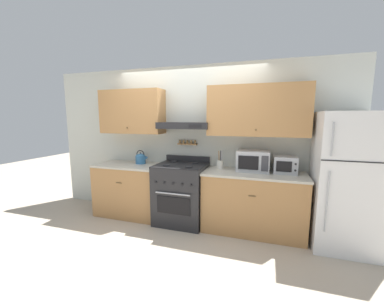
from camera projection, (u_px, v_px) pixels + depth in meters
The scene contains 10 objects.
ground_plane at pixel (175, 229), 3.61m from camera, with size 16.00×16.00×0.00m, color #B2A38E.
wall_back at pixel (192, 131), 3.94m from camera, with size 5.20×0.46×2.55m.
counter_left at pixel (130, 189), 4.15m from camera, with size 1.16×0.67×0.90m.
counter_right at pixel (253, 202), 3.51m from camera, with size 1.48×0.67×0.90m.
stove_range at pixel (181, 193), 3.82m from camera, with size 0.78×0.72×1.05m.
refrigerator at pixel (348, 181), 3.03m from camera, with size 0.82×0.77×1.77m.
tea_kettle at pixel (141, 158), 4.12m from camera, with size 0.23×0.18×0.24m.
microwave at pixel (253, 161), 3.55m from camera, with size 0.48×0.38×0.31m.
utensil_crock at pixel (220, 164), 3.70m from camera, with size 0.10×0.10×0.29m.
toaster_oven at pixel (285, 165), 3.40m from camera, with size 0.32×0.28×0.25m.
Camera 1 is at (1.29, -3.15, 1.70)m, focal length 22.00 mm.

